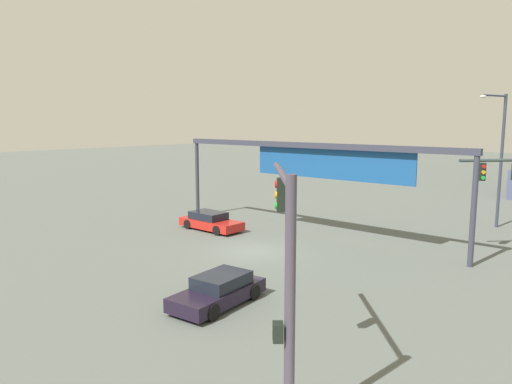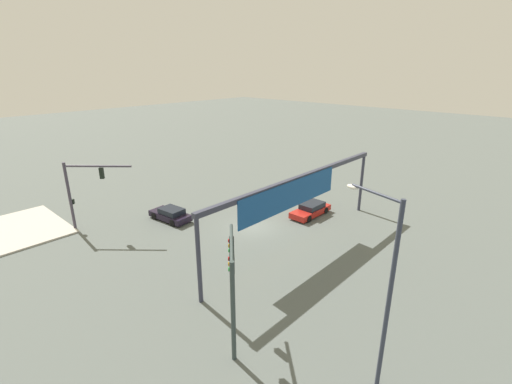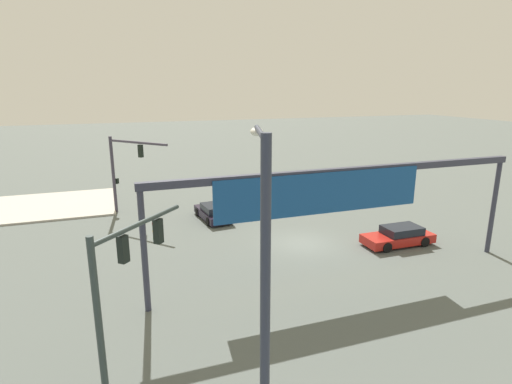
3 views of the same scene
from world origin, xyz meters
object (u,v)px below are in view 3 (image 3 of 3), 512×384
streetlamp_curved_arm (264,319)px  traffic_signal_near_corner (123,163)px  sedan_car_waiting_far (213,212)px  sedan_car_approaching (399,236)px  traffic_signal_opposite_side (121,272)px

streetlamp_curved_arm → traffic_signal_near_corner: bearing=20.1°
streetlamp_curved_arm → sedan_car_waiting_far: size_ratio=2.08×
traffic_signal_near_corner → sedan_car_waiting_far: (-6.17, 3.72, -3.52)m
traffic_signal_near_corner → streetlamp_curved_arm: size_ratio=0.68×
sedan_car_approaching → traffic_signal_opposite_side: bearing=22.3°
traffic_signal_opposite_side → streetlamp_curved_arm: 7.12m
streetlamp_curved_arm → sedan_car_waiting_far: 23.18m
streetlamp_curved_arm → sedan_car_waiting_far: (-4.32, -22.29, -4.68)m
traffic_signal_near_corner → streetlamp_curved_arm: (-1.84, 26.01, 1.17)m
sedan_car_approaching → sedan_car_waiting_far: size_ratio=1.05×
traffic_signal_opposite_side → sedan_car_approaching: (-16.94, -6.80, -3.26)m
streetlamp_curved_arm → sedan_car_waiting_far: streetlamp_curved_arm is taller
traffic_signal_near_corner → traffic_signal_opposite_side: size_ratio=1.11×
traffic_signal_near_corner → streetlamp_curved_arm: streetlamp_curved_arm is taller
streetlamp_curved_arm → sedan_car_waiting_far: bearing=5.0°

